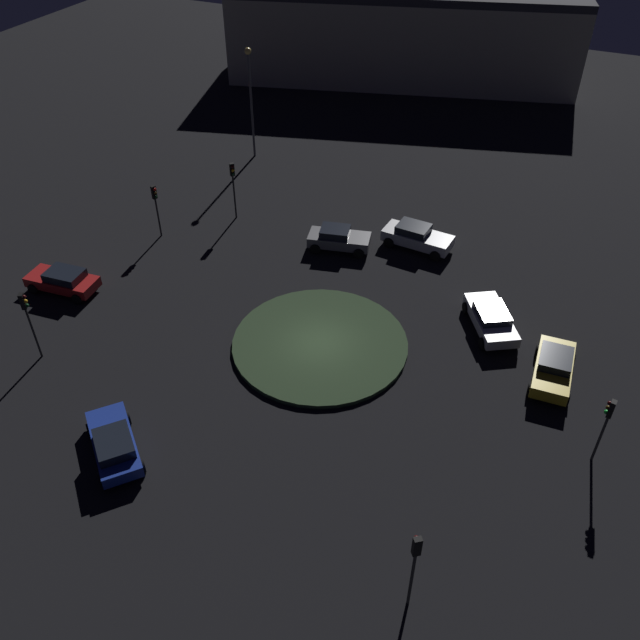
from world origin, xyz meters
TOP-DOWN VIEW (x-y plane):
  - ground_plane at (0.00, 0.00)m, footprint 117.71×117.71m
  - roundabout_island at (0.00, 0.00)m, footprint 9.60×9.60m
  - car_yellow at (-11.96, -2.51)m, footprint 2.21×4.39m
  - car_grey at (2.83, -9.32)m, footprint 4.28×2.68m
  - car_blue at (5.48, 10.71)m, footprint 4.44×4.24m
  - car_white at (-8.14, -5.18)m, footprint 3.85×4.71m
  - car_red at (16.15, 1.64)m, footprint 4.42×2.29m
  - car_silver at (-1.79, -11.56)m, footprint 4.65×2.35m
  - traffic_light_northeast at (13.28, 6.87)m, footprint 0.40×0.37m
  - traffic_light_northwest at (-8.98, 12.07)m, footprint 0.37×0.39m
  - traffic_light_southeast at (10.92, -10.05)m, footprint 0.39×0.38m
  - traffic_light_west at (-14.50, 2.17)m, footprint 0.37×0.33m
  - traffic_light_east at (14.38, -5.91)m, footprint 0.39×0.36m
  - streetlamp_southeast at (14.43, -19.30)m, footprint 0.51×0.51m
  - store_building at (10.16, -44.21)m, footprint 36.54×23.58m

SIDE VIEW (x-z plane):
  - ground_plane at x=0.00m, z-range 0.00..0.00m
  - roundabout_island at x=0.00m, z-range 0.00..0.25m
  - car_white at x=-8.14m, z-range 0.05..1.40m
  - car_blue at x=5.48m, z-range 0.02..1.43m
  - car_red at x=16.15m, z-range 0.03..1.45m
  - car_yellow at x=-11.96m, z-range 0.03..1.48m
  - car_grey at x=2.83m, z-range 0.03..1.54m
  - car_silver at x=-1.79m, z-range 0.03..1.61m
  - traffic_light_east at x=14.38m, z-range 0.80..4.53m
  - traffic_light_west at x=-14.50m, z-range 0.82..4.61m
  - traffic_light_southeast at x=10.92m, z-range 0.88..5.02m
  - traffic_light_northeast at x=13.28m, z-range 0.88..5.06m
  - traffic_light_northwest at x=-8.98m, z-range 0.90..5.16m
  - store_building at x=10.16m, z-range 0.00..8.69m
  - streetlamp_southeast at x=14.43m, z-range 1.20..9.81m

